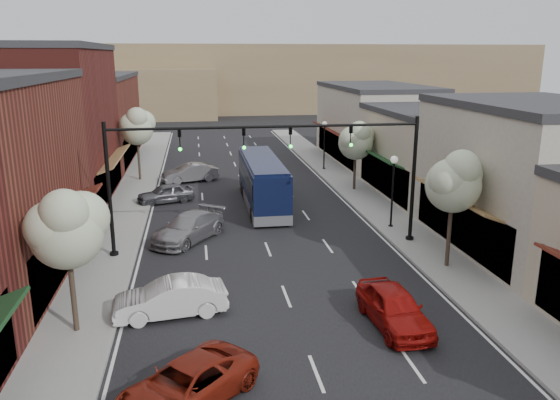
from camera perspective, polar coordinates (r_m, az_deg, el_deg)
name	(u,v)px	position (r m, az deg, el deg)	size (l,w,h in m)	color
ground	(295,318)	(22.21, 1.53, -12.18)	(160.00, 160.00, 0.00)	black
sidewalk_left	(129,204)	(39.55, -15.50, -0.37)	(2.80, 73.00, 0.15)	gray
sidewalk_right	(361,195)	(41.05, 8.46, 0.57)	(2.80, 73.00, 0.15)	gray
curb_left	(150,203)	(39.40, -13.48, -0.29)	(0.25, 73.00, 0.17)	gray
curb_right	(343,195)	(40.66, 6.57, 0.50)	(0.25, 73.00, 0.17)	gray
bldg_left_midfar	(38,126)	(41.13, -23.94, 7.05)	(10.14, 14.10, 10.90)	maroon
bldg_left_far	(84,119)	(56.77, -19.76, 8.00)	(10.14, 18.10, 8.40)	maroon
bldg_right_midnear	(533,178)	(31.41, 24.89, 2.10)	(9.14, 12.10, 7.90)	#B7B09D
bldg_right_midfar	(434,153)	(41.84, 15.80, 4.77)	(9.14, 12.10, 6.40)	#B3A58E
bldg_right_far	(374,123)	(54.67, 9.79, 7.89)	(9.14, 16.10, 7.40)	#B7B09D
hill_far	(212,77)	(109.59, -7.12, 12.61)	(120.00, 30.00, 12.00)	#7A6647
hill_near	(65,93)	(99.96, -21.54, 10.36)	(50.00, 20.00, 8.00)	#7A6647
signal_mast_right	(372,162)	(29.47, 9.60, 3.95)	(8.22, 0.46, 7.00)	black
signal_mast_left	(156,168)	(28.06, -12.79, 3.24)	(8.22, 0.46, 7.00)	black
tree_right_near	(455,180)	(26.87, 17.82, 2.02)	(2.85, 2.65, 5.95)	#47382B
tree_right_far	(357,139)	(41.62, 8.01, 6.29)	(2.85, 2.65, 5.43)	#47382B
tree_left_near	(67,227)	(20.79, -21.37, -2.60)	(2.85, 2.65, 5.69)	#47382B
tree_left_far	(137,126)	(45.96, -14.70, 7.52)	(2.85, 2.65, 6.13)	#47382B
lamp_post_near	(393,180)	(32.83, 11.74, 2.08)	(0.44, 0.44, 4.44)	black
lamp_post_far	(324,137)	(49.32, 4.66, 6.55)	(0.44, 0.44, 4.44)	black
coach_bus	(262,181)	(37.51, -1.87, 1.99)	(2.44, 10.88, 3.33)	#0C1333
red_hatchback	(394,307)	(21.71, 11.82, -10.93)	(1.81, 4.49, 1.53)	maroon
parked_car_a	(185,385)	(17.26, -9.85, -18.54)	(2.18, 4.72, 1.31)	maroon
parked_car_b	(170,298)	(22.49, -11.43, -10.04)	(1.56, 4.48, 1.48)	white
parked_car_c	(189,228)	(31.04, -9.53, -2.86)	(2.12, 5.22, 1.51)	gray
parked_car_d	(166,193)	(39.32, -11.86, 0.68)	(1.60, 3.97, 1.35)	#505157
parked_car_e	(190,173)	(45.51, -9.40, 2.81)	(1.59, 4.55, 1.50)	gray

